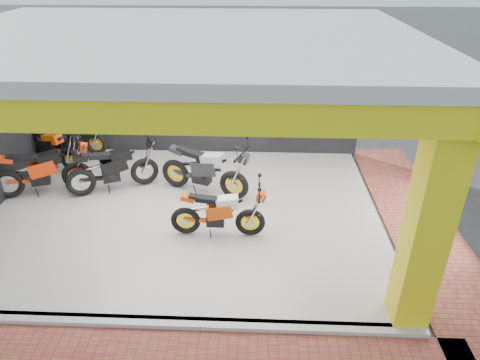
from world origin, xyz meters
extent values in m
plane|color=#2D2D30|center=(0.00, 0.00, 0.00)|extent=(80.00, 80.00, 0.00)
cube|color=silver|center=(0.00, 2.00, 0.05)|extent=(8.00, 6.00, 0.10)
cube|color=beige|center=(0.00, 2.00, 3.60)|extent=(8.40, 6.40, 0.20)
cube|color=black|center=(0.00, 5.10, 1.75)|extent=(8.20, 0.20, 3.50)
cube|color=yellow|center=(3.75, -0.75, 1.75)|extent=(0.50, 0.50, 3.50)
cube|color=yellow|center=(0.00, -1.00, 3.30)|extent=(8.40, 0.30, 0.40)
cube|color=yellow|center=(4.00, 2.00, 3.30)|extent=(0.30, 6.40, 0.40)
cube|color=silver|center=(0.00, -1.02, 0.05)|extent=(8.00, 0.20, 0.10)
cube|color=#994C32|center=(4.80, 2.00, 0.01)|extent=(1.40, 7.00, 0.03)
camera|label=1|loc=(1.47, -5.52, 4.92)|focal=32.00mm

